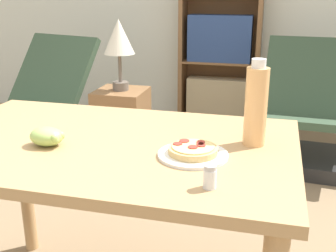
{
  "coord_description": "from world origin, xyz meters",
  "views": [
    {
      "loc": [
        0.52,
        -1.33,
        1.23
      ],
      "look_at": [
        0.2,
        -0.06,
        0.8
      ],
      "focal_mm": 45.0,
      "sensor_mm": 36.0,
      "label": 1
    }
  ],
  "objects_px": {
    "side_table": "(122,127)",
    "table_lamp": "(119,40)",
    "drink_bottle": "(256,106)",
    "lounge_chair_near": "(39,120)",
    "bookshelf": "(220,36)",
    "grape_bunch": "(48,137)",
    "lounge_chair_far": "(305,126)",
    "salt_shaker": "(210,177)",
    "pizza_on_plate": "(193,152)"
  },
  "relations": [
    {
      "from": "pizza_on_plate",
      "to": "grape_bunch",
      "type": "bearing_deg",
      "value": -176.77
    },
    {
      "from": "lounge_chair_far",
      "to": "salt_shaker",
      "type": "bearing_deg",
      "value": -96.58
    },
    {
      "from": "drink_bottle",
      "to": "lounge_chair_far",
      "type": "distance_m",
      "value": 1.8
    },
    {
      "from": "drink_bottle",
      "to": "lounge_chair_near",
      "type": "distance_m",
      "value": 2.18
    },
    {
      "from": "pizza_on_plate",
      "to": "side_table",
      "type": "distance_m",
      "value": 1.78
    },
    {
      "from": "drink_bottle",
      "to": "bookshelf",
      "type": "distance_m",
      "value": 2.51
    },
    {
      "from": "lounge_chair_far",
      "to": "side_table",
      "type": "relative_size",
      "value": 1.6
    },
    {
      "from": "pizza_on_plate",
      "to": "table_lamp",
      "type": "xyz_separation_m",
      "value": [
        -0.81,
        1.51,
        0.14
      ]
    },
    {
      "from": "drink_bottle",
      "to": "bookshelf",
      "type": "height_order",
      "value": "bookshelf"
    },
    {
      "from": "grape_bunch",
      "to": "salt_shaker",
      "type": "distance_m",
      "value": 0.58
    },
    {
      "from": "bookshelf",
      "to": "side_table",
      "type": "relative_size",
      "value": 3.15
    },
    {
      "from": "salt_shaker",
      "to": "lounge_chair_far",
      "type": "height_order",
      "value": "lounge_chair_far"
    },
    {
      "from": "lounge_chair_far",
      "to": "side_table",
      "type": "height_order",
      "value": "lounge_chair_far"
    },
    {
      "from": "bookshelf",
      "to": "side_table",
      "type": "distance_m",
      "value": 1.35
    },
    {
      "from": "grape_bunch",
      "to": "lounge_chair_far",
      "type": "height_order",
      "value": "lounge_chair_far"
    },
    {
      "from": "pizza_on_plate",
      "to": "bookshelf",
      "type": "bearing_deg",
      "value": 95.95
    },
    {
      "from": "pizza_on_plate",
      "to": "drink_bottle",
      "type": "bearing_deg",
      "value": 41.02
    },
    {
      "from": "drink_bottle",
      "to": "salt_shaker",
      "type": "height_order",
      "value": "drink_bottle"
    },
    {
      "from": "pizza_on_plate",
      "to": "side_table",
      "type": "height_order",
      "value": "pizza_on_plate"
    },
    {
      "from": "salt_shaker",
      "to": "lounge_chair_far",
      "type": "bearing_deg",
      "value": 79.34
    },
    {
      "from": "salt_shaker",
      "to": "lounge_chair_near",
      "type": "distance_m",
      "value": 2.33
    },
    {
      "from": "lounge_chair_near",
      "to": "lounge_chair_far",
      "type": "bearing_deg",
      "value": 26.0
    },
    {
      "from": "drink_bottle",
      "to": "lounge_chair_near",
      "type": "xyz_separation_m",
      "value": [
        -1.62,
        1.33,
        -0.59
      ]
    },
    {
      "from": "pizza_on_plate",
      "to": "lounge_chair_near",
      "type": "relative_size",
      "value": 0.24
    },
    {
      "from": "grape_bunch",
      "to": "lounge_chair_near",
      "type": "xyz_separation_m",
      "value": [
        -0.98,
        1.51,
        -0.48
      ]
    },
    {
      "from": "side_table",
      "to": "table_lamp",
      "type": "distance_m",
      "value": 0.62
    },
    {
      "from": "grape_bunch",
      "to": "lounge_chair_near",
      "type": "bearing_deg",
      "value": 122.91
    },
    {
      "from": "bookshelf",
      "to": "table_lamp",
      "type": "xyz_separation_m",
      "value": [
        -0.53,
        -1.11,
        0.07
      ]
    },
    {
      "from": "pizza_on_plate",
      "to": "drink_bottle",
      "type": "height_order",
      "value": "drink_bottle"
    },
    {
      "from": "grape_bunch",
      "to": "drink_bottle",
      "type": "distance_m",
      "value": 0.68
    },
    {
      "from": "lounge_chair_far",
      "to": "bookshelf",
      "type": "relative_size",
      "value": 0.51
    },
    {
      "from": "grape_bunch",
      "to": "salt_shaker",
      "type": "bearing_deg",
      "value": -17.02
    },
    {
      "from": "salt_shaker",
      "to": "table_lamp",
      "type": "distance_m",
      "value": 1.93
    },
    {
      "from": "table_lamp",
      "to": "pizza_on_plate",
      "type": "bearing_deg",
      "value": -61.87
    },
    {
      "from": "grape_bunch",
      "to": "salt_shaker",
      "type": "xyz_separation_m",
      "value": [
        0.56,
        -0.17,
        0.0
      ]
    },
    {
      "from": "side_table",
      "to": "table_lamp",
      "type": "bearing_deg",
      "value": 0.0
    },
    {
      "from": "lounge_chair_far",
      "to": "table_lamp",
      "type": "height_order",
      "value": "table_lamp"
    },
    {
      "from": "pizza_on_plate",
      "to": "table_lamp",
      "type": "relative_size",
      "value": 0.45
    },
    {
      "from": "pizza_on_plate",
      "to": "salt_shaker",
      "type": "distance_m",
      "value": 0.22
    },
    {
      "from": "pizza_on_plate",
      "to": "salt_shaker",
      "type": "relative_size",
      "value": 3.38
    },
    {
      "from": "drink_bottle",
      "to": "salt_shaker",
      "type": "relative_size",
      "value": 4.41
    },
    {
      "from": "grape_bunch",
      "to": "table_lamp",
      "type": "relative_size",
      "value": 0.24
    },
    {
      "from": "drink_bottle",
      "to": "grape_bunch",
      "type": "bearing_deg",
      "value": -164.73
    },
    {
      "from": "lounge_chair_near",
      "to": "lounge_chair_far",
      "type": "xyz_separation_m",
      "value": [
        1.92,
        0.34,
        0.0
      ]
    },
    {
      "from": "bookshelf",
      "to": "side_table",
      "type": "xyz_separation_m",
      "value": [
        -0.53,
        -1.11,
        -0.54
      ]
    },
    {
      "from": "lounge_chair_far",
      "to": "drink_bottle",
      "type": "bearing_deg",
      "value": -95.77
    },
    {
      "from": "lounge_chair_far",
      "to": "side_table",
      "type": "bearing_deg",
      "value": -162.01
    },
    {
      "from": "table_lamp",
      "to": "salt_shaker",
      "type": "bearing_deg",
      "value": -62.47
    },
    {
      "from": "bookshelf",
      "to": "table_lamp",
      "type": "distance_m",
      "value": 1.24
    },
    {
      "from": "grape_bunch",
      "to": "salt_shaker",
      "type": "relative_size",
      "value": 1.81
    }
  ]
}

